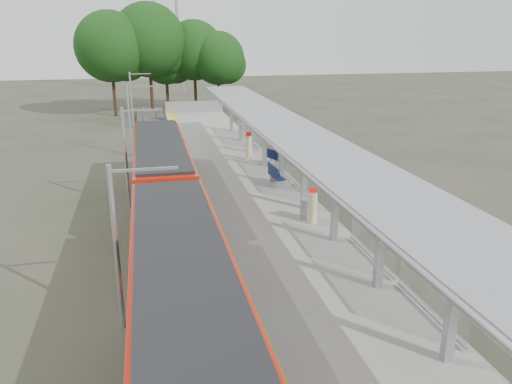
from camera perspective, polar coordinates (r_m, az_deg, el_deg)
trackbed at (r=29.02m, az=-10.68°, el=-0.45°), size 3.00×70.00×0.24m
platform at (r=29.36m, az=-1.93°, el=0.85°), size 6.00×50.00×1.00m
tactile_strip at (r=28.87m, az=-6.92°, el=1.50°), size 0.60×50.00×0.02m
end_fence at (r=53.32m, az=-7.06°, el=9.66°), size 6.00×0.10×1.20m
train at (r=20.38m, az=-9.95°, el=-2.59°), size 2.74×27.60×3.62m
canopy at (r=25.21m, az=3.24°, el=6.67°), size 3.27×38.00×3.66m
tree_cluster at (r=60.24m, az=-10.89°, el=15.81°), size 18.94×10.88×12.33m
catenary_masts at (r=27.32m, az=-14.53°, el=4.23°), size 2.08×48.16×5.40m
bench_mid at (r=27.42m, az=2.20°, el=1.98°), size 0.60×1.64×1.10m
bench_far at (r=31.64m, az=1.99°, el=4.05°), size 1.02×1.54×1.01m
info_pillar_near at (r=22.04m, az=6.51°, el=-1.80°), size 0.37×0.37×1.64m
info_pillar_far at (r=32.88m, az=-0.84°, el=5.06°), size 0.42×0.42×1.85m
litter_bin at (r=22.64m, az=5.60°, el=-1.93°), size 0.45×0.45×0.89m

